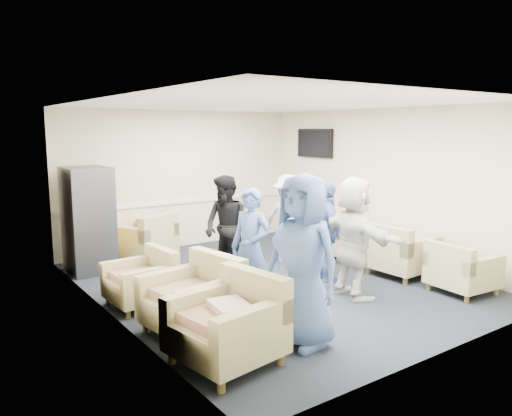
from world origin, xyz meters
TOP-DOWN VIEW (x-y plane):
  - floor at (0.00, 0.00)m, footprint 6.00×6.00m
  - ceiling at (0.00, 0.00)m, footprint 6.00×6.00m
  - back_wall at (0.00, 3.00)m, footprint 5.00×0.02m
  - front_wall at (0.00, -3.00)m, footprint 5.00×0.02m
  - left_wall at (-2.50, 0.00)m, footprint 0.02×6.00m
  - right_wall at (2.50, 0.00)m, footprint 0.02×6.00m
  - chair_rail at (0.00, 2.98)m, footprint 4.98×0.04m
  - tv at (2.44, 1.80)m, footprint 0.10×1.00m
  - armchair_left_near at (-1.95, -1.90)m, footprint 1.07×1.07m
  - armchair_left_mid at (-1.87, -1.01)m, footprint 1.05×1.05m
  - armchair_left_far at (-2.01, 0.19)m, footprint 0.83×0.83m
  - armchair_right_near at (1.88, -1.97)m, footprint 0.85×0.85m
  - armchair_right_midnear at (1.86, -0.90)m, footprint 0.91×0.91m
  - armchair_right_midfar at (1.91, 0.08)m, footprint 0.82×0.82m
  - armchair_right_far at (1.86, 0.73)m, footprint 0.95×0.95m
  - armchair_corner at (-1.07, 2.31)m, footprint 1.21×1.21m
  - vending_machine at (-2.09, 2.23)m, footprint 0.70×0.82m
  - backpack at (-1.57, -0.54)m, footprint 0.33×0.27m
  - pillow at (-1.97, -1.91)m, footprint 0.40×0.49m
  - person_front_left at (-1.11, -1.99)m, footprint 0.79×1.03m
  - person_mid_left at (-0.87, -0.67)m, footprint 0.57×0.68m
  - person_back_left at (-0.47, 0.57)m, footprint 0.77×0.91m
  - person_back_right at (0.92, 0.76)m, footprint 0.88×1.14m
  - person_mid_right at (0.75, -0.39)m, footprint 0.66×0.97m
  - person_front_right at (0.52, -1.19)m, footprint 0.76×1.64m

SIDE VIEW (x-z plane):
  - floor at x=0.00m, z-range 0.00..0.00m
  - backpack at x=-1.57m, z-range 0.01..0.50m
  - armchair_left_far at x=-2.01m, z-range 0.00..0.63m
  - armchair_right_near at x=1.88m, z-range 0.00..0.63m
  - armchair_right_midfar at x=1.91m, z-range 0.00..0.65m
  - armchair_right_far at x=1.86m, z-range 0.00..0.68m
  - armchair_right_midnear at x=1.86m, z-range 0.00..0.72m
  - armchair_corner at x=-1.07m, z-range 0.00..0.73m
  - armchair_left_mid at x=-1.87m, z-range 0.00..0.75m
  - armchair_left_near at x=-1.95m, z-range 0.00..0.75m
  - pillow at x=-1.97m, z-range 0.50..0.63m
  - person_mid_right at x=0.75m, z-range 0.00..1.53m
  - person_back_right at x=0.92m, z-range 0.00..1.56m
  - person_mid_left at x=-0.87m, z-range 0.00..1.58m
  - person_back_left at x=-0.47m, z-range 0.00..1.63m
  - person_front_right at x=0.52m, z-range 0.00..1.70m
  - vending_machine at x=-2.09m, z-range 0.00..1.73m
  - chair_rail at x=0.00m, z-range 0.87..0.93m
  - person_front_left at x=-1.11m, z-range 0.00..1.88m
  - back_wall at x=0.00m, z-range 0.00..2.70m
  - front_wall at x=0.00m, z-range 0.00..2.70m
  - left_wall at x=-2.50m, z-range 0.00..2.70m
  - right_wall at x=2.50m, z-range 0.00..2.70m
  - tv at x=2.44m, z-range 1.76..2.34m
  - ceiling at x=0.00m, z-range 2.70..2.70m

